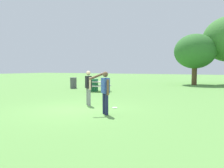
{
  "coord_description": "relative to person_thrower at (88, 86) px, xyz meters",
  "views": [
    {
      "loc": [
        5.64,
        -7.68,
        1.76
      ],
      "look_at": [
        0.71,
        1.91,
        1.0
      ],
      "focal_mm": 35.63,
      "sensor_mm": 36.0,
      "label": 1
    }
  ],
  "objects": [
    {
      "name": "trash_can_further_along",
      "position": [
        -6.17,
        6.98,
        -0.46
      ],
      "size": [
        0.59,
        0.59,
        0.96
      ],
      "color": "#515156",
      "rests_on": "ground"
    },
    {
      "name": "tree_tall_left",
      "position": [
        2.75,
        16.38,
        2.61
      ],
      "size": [
        4.31,
        4.31,
        5.4
      ],
      "color": "brown",
      "rests_on": "ground"
    },
    {
      "name": "person_thrower",
      "position": [
        0.0,
        0.0,
        0.0
      ],
      "size": [
        0.49,
        0.43,
        1.64
      ],
      "color": "gray",
      "rests_on": "ground"
    },
    {
      "name": "picnic_table_near",
      "position": [
        -2.85,
        5.71,
        -0.38
      ],
      "size": [
        1.97,
        1.76,
        0.77
      ],
      "color": "beige",
      "rests_on": "ground"
    },
    {
      "name": "ground_plane",
      "position": [
        0.15,
        -1.13,
        -0.94
      ],
      "size": [
        120.0,
        120.0,
        0.0
      ],
      "primitive_type": "plane",
      "color": "#609947"
    },
    {
      "name": "person_catcher",
      "position": [
        1.71,
        -1.46,
        0.02
      ],
      "size": [
        0.84,
        0.5,
        1.64
      ],
      "color": "#1E234C",
      "rests_on": "ground"
    },
    {
      "name": "trash_can_beside_table",
      "position": [
        -3.17,
        5.66,
        -0.46
      ],
      "size": [
        0.59,
        0.59,
        0.96
      ],
      "color": "#1E663D",
      "rests_on": "ground"
    },
    {
      "name": "frisbee",
      "position": [
        1.43,
        -0.06,
        -0.93
      ],
      "size": [
        0.25,
        0.25,
        0.03
      ],
      "primitive_type": "cylinder",
      "color": "white",
      "rests_on": "ground"
    }
  ]
}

